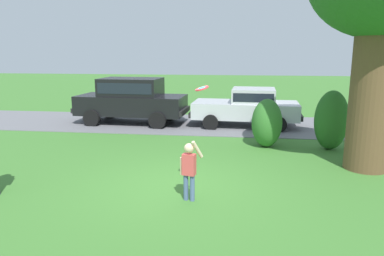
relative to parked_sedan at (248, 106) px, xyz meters
The scene contains 8 objects.
ground_plane 7.26m from the parked_sedan, 103.88° to the right, with size 80.00×80.00×0.00m, color #3D752D.
driveway_strip 1.93m from the parked_sedan, behind, with size 28.00×4.40×0.02m, color slate.
shrub_near_tree 3.23m from the parked_sedan, 80.33° to the right, with size 0.97×1.11×1.55m.
shrub_centre_left 4.12m from the parked_sedan, 52.79° to the right, with size 1.03×0.86×1.85m.
parked_sedan is the anchor object (origin of this frame).
parked_suv 4.88m from the parked_sedan, behind, with size 4.79×2.29×1.92m.
child_thrower 7.91m from the parked_sedan, 99.66° to the right, with size 0.47×0.23×1.29m.
frisbee 7.68m from the parked_sedan, 98.45° to the right, with size 0.28×0.28×0.13m.
Camera 1 is at (1.37, -7.74, 3.01)m, focal length 33.86 mm.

